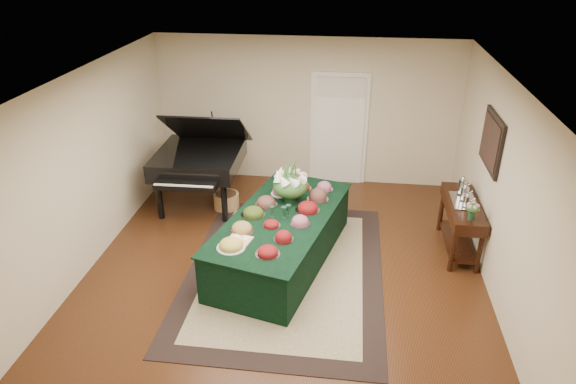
# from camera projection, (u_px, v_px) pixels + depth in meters

# --- Properties ---
(ground) EXTENTS (6.00, 6.00, 0.00)m
(ground) POSITION_uv_depth(u_px,v_px,m) (285.00, 267.00, 7.34)
(ground) COLOR black
(ground) RESTS_ON ground
(area_rug) EXTENTS (2.71, 3.79, 0.01)m
(area_rug) POSITION_uv_depth(u_px,v_px,m) (285.00, 270.00, 7.25)
(area_rug) COLOR black
(area_rug) RESTS_ON ground
(kitchen_doorway) EXTENTS (1.05, 0.07, 2.10)m
(kitchen_doorway) POSITION_uv_depth(u_px,v_px,m) (339.00, 131.00, 9.44)
(kitchen_doorway) COLOR white
(kitchen_doorway) RESTS_ON ground
(buffet_table) EXTENTS (1.91, 2.96, 0.73)m
(buffet_table) POSITION_uv_depth(u_px,v_px,m) (282.00, 238.00, 7.33)
(buffet_table) COLOR black
(buffet_table) RESTS_ON ground
(food_platters) EXTENTS (1.38, 2.33, 0.14)m
(food_platters) POSITION_uv_depth(u_px,v_px,m) (281.00, 210.00, 7.22)
(food_platters) COLOR #B9BAC3
(food_platters) RESTS_ON buffet_table
(cutting_board) EXTENTS (0.37, 0.37, 0.10)m
(cutting_board) POSITION_uv_depth(u_px,v_px,m) (239.00, 238.00, 6.57)
(cutting_board) COLOR tan
(cutting_board) RESTS_ON buffet_table
(green_goblets) EXTENTS (0.30, 0.14, 0.18)m
(green_goblets) POSITION_uv_depth(u_px,v_px,m) (281.00, 212.00, 7.10)
(green_goblets) COLOR #153622
(green_goblets) RESTS_ON buffet_table
(floral_centerpiece) EXTENTS (0.52, 0.52, 0.52)m
(floral_centerpiece) POSITION_uv_depth(u_px,v_px,m) (290.00, 182.00, 7.44)
(floral_centerpiece) COLOR #153622
(floral_centerpiece) RESTS_ON buffet_table
(grand_piano) EXTENTS (1.53, 1.72, 1.72)m
(grand_piano) POSITION_uv_depth(u_px,v_px,m) (199.00, 159.00, 8.68)
(grand_piano) COLOR black
(grand_piano) RESTS_ON ground
(wicker_basket) EXTENTS (0.43, 0.43, 0.27)m
(wicker_basket) POSITION_uv_depth(u_px,v_px,m) (226.00, 201.00, 8.86)
(wicker_basket) COLOR #A27341
(wicker_basket) RESTS_ON ground
(mahogany_sideboard) EXTENTS (0.45, 1.35, 0.80)m
(mahogany_sideboard) POSITION_uv_depth(u_px,v_px,m) (462.00, 214.00, 7.46)
(mahogany_sideboard) COLOR black
(mahogany_sideboard) RESTS_ON ground
(tea_service) EXTENTS (0.34, 0.58, 0.30)m
(tea_service) POSITION_uv_depth(u_px,v_px,m) (464.00, 193.00, 7.39)
(tea_service) COLOR #B9BAC3
(tea_service) RESTS_ON mahogany_sideboard
(pink_bouquet) EXTENTS (0.20, 0.20, 0.26)m
(pink_bouquet) POSITION_uv_depth(u_px,v_px,m) (472.00, 209.00, 6.86)
(pink_bouquet) COLOR #153622
(pink_bouquet) RESTS_ON mahogany_sideboard
(wall_painting) EXTENTS (0.05, 0.95, 0.75)m
(wall_painting) POSITION_uv_depth(u_px,v_px,m) (492.00, 142.00, 6.93)
(wall_painting) COLOR black
(wall_painting) RESTS_ON ground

